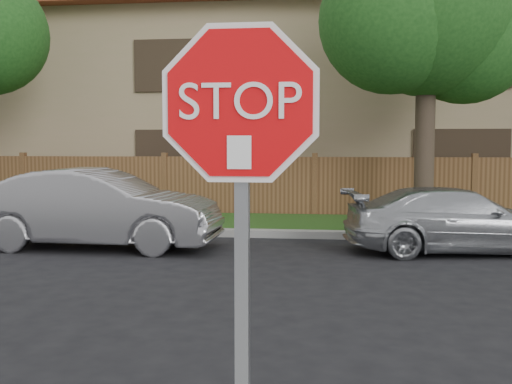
# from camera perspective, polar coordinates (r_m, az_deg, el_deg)

# --- Properties ---
(far_curb) EXTENTS (70.00, 0.30, 0.15)m
(far_curb) POSITION_cam_1_polar(r_m,az_deg,el_deg) (12.48, 5.23, -4.03)
(far_curb) COLOR gray
(far_curb) RESTS_ON ground
(grass_strip) EXTENTS (70.00, 3.00, 0.12)m
(grass_strip) POSITION_cam_1_polar(r_m,az_deg,el_deg) (14.12, 5.43, -3.07)
(grass_strip) COLOR #1E4714
(grass_strip) RESTS_ON ground
(fence) EXTENTS (70.00, 0.12, 1.60)m
(fence) POSITION_cam_1_polar(r_m,az_deg,el_deg) (15.63, 5.61, 0.41)
(fence) COLOR #56361E
(fence) RESTS_ON ground
(apartment_building) EXTENTS (35.20, 9.20, 7.20)m
(apartment_building) POSITION_cam_1_polar(r_m,az_deg,el_deg) (21.24, 6.03, 8.91)
(apartment_building) COLOR tan
(apartment_building) RESTS_ON ground
(tree_mid) EXTENTS (4.80, 3.90, 7.35)m
(tree_mid) POSITION_cam_1_polar(r_m,az_deg,el_deg) (14.22, 16.19, 16.33)
(tree_mid) COLOR #382B21
(tree_mid) RESTS_ON ground
(stop_sign) EXTENTS (1.01, 0.13, 2.55)m
(stop_sign) POSITION_cam_1_polar(r_m,az_deg,el_deg) (2.74, -1.47, 1.71)
(stop_sign) COLOR gray
(stop_sign) RESTS_ON sidewalk_near
(sedan_left) EXTENTS (4.54, 1.67, 1.49)m
(sedan_left) POSITION_cam_1_polar(r_m,az_deg,el_deg) (11.54, -14.82, -1.54)
(sedan_left) COLOR #A1A1A5
(sedan_left) RESTS_ON ground
(sedan_right) EXTENTS (4.22, 2.21, 1.17)m
(sedan_right) POSITION_cam_1_polar(r_m,az_deg,el_deg) (11.34, 18.60, -2.55)
(sedan_right) COLOR #B4B7BC
(sedan_right) RESTS_ON ground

